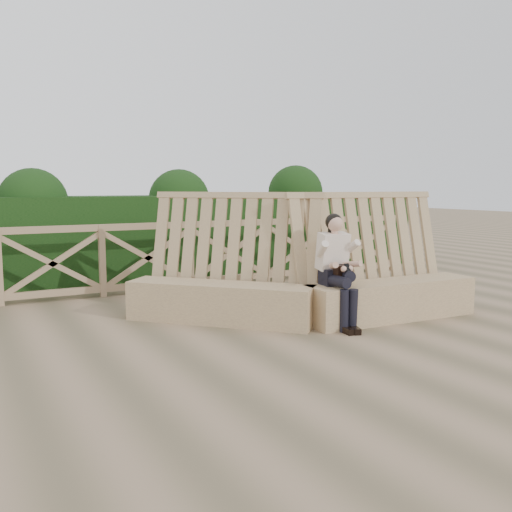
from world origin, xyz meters
TOP-DOWN VIEW (x-y plane):
  - ground at (0.00, 0.00)m, footprint 60.00×60.00m
  - bench at (1.18, 0.80)m, footprint 4.12×2.35m
  - woman at (1.32, 0.34)m, footprint 0.38×0.78m
  - guardrail at (0.00, 3.50)m, footprint 10.10×0.09m
  - hedge at (0.00, 4.70)m, footprint 12.00×1.20m

SIDE VIEW (x-z plane):
  - ground at x=0.00m, z-range 0.00..0.00m
  - bench at x=1.18m, z-range -0.40..1.22m
  - guardrail at x=0.00m, z-range 0.00..1.10m
  - woman at x=1.32m, z-range 0.07..1.42m
  - hedge at x=0.00m, z-range 0.00..1.50m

